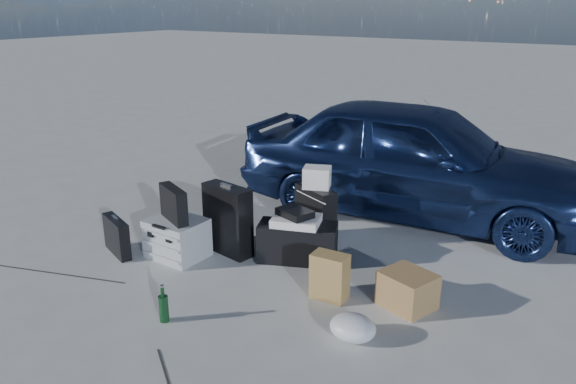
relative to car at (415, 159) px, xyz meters
The scene contains 15 objects.
ground 2.73m from the car, 105.57° to the right, with size 60.00×60.00×0.00m, color #B2B3AD.
car is the anchor object (origin of this frame).
pelican_case 2.60m from the car, 122.32° to the right, with size 0.49×0.40×0.35m, color #A2A5A7.
laptop_bag 2.58m from the car, 122.27° to the right, with size 0.41×0.10×0.30m, color black.
briefcase 3.10m from the car, 127.68° to the right, with size 0.44×0.10×0.34m, color black.
suitcase_left 2.14m from the car, 119.44° to the right, with size 0.49×0.18×0.64m, color black.
suitcase_right 1.36m from the car, 112.11° to the right, with size 0.46×0.16×0.55m, color black.
white_carton 1.30m from the car, 112.35° to the right, with size 0.24×0.20×0.20m, color silver.
duffel_bag 1.75m from the car, 104.38° to the right, with size 0.69×0.29×0.34m, color black.
flat_box_white 1.72m from the car, 104.70° to the right, with size 0.41×0.31×0.07m, color silver.
flat_box_black 1.71m from the car, 105.37° to the right, with size 0.30×0.21×0.06m, color black.
kraft_bag 2.12m from the car, 86.01° to the right, with size 0.28×0.17×0.37m, color olive.
cardboard_box 2.05m from the car, 69.42° to the right, with size 0.37×0.32×0.27m, color olive.
plastic_bag 2.60m from the car, 77.37° to the right, with size 0.32×0.28×0.18m, color silver.
green_bottle 3.13m from the car, 102.83° to the right, with size 0.07×0.07×0.28m, color black.
Camera 1 is at (2.72, -2.93, 2.20)m, focal length 35.00 mm.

